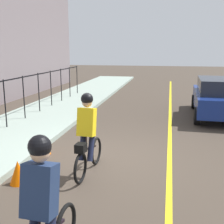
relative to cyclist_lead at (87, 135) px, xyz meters
The scene contains 7 objects.
ground_plane 1.45m from the cyclist_lead, ahead, with size 80.00×80.00×0.00m, color #42382E.
lane_line_centre 2.29m from the cyclist_lead, 57.87° to the right, with size 36.00×0.12×0.01m, color yellow.
cyclist_lead is the anchor object (origin of this frame).
cyclist_follow 3.03m from the cyclist_lead, behind, with size 1.71×0.38×1.83m.
patrol_sedan 7.32m from the cyclist_lead, 29.91° to the right, with size 4.46×2.06×1.58m.
traffic_cone_near 1.61m from the cyclist_lead, 119.30° to the left, with size 0.36×0.36×0.49m, color #EC5901.
traffic_cone_far 1.90m from the cyclist_lead, 56.78° to the left, with size 0.36×0.36×0.50m, color #F35D06.
Camera 1 is at (-6.87, -1.52, 2.74)m, focal length 46.31 mm.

